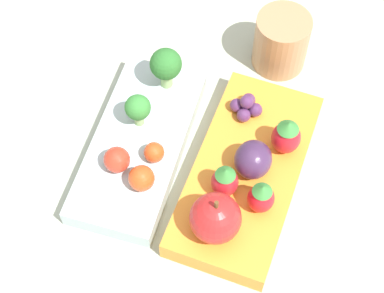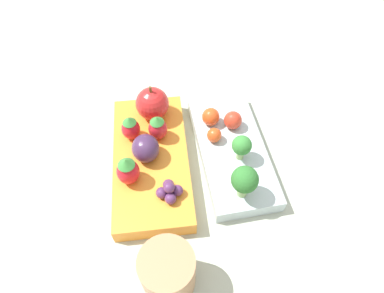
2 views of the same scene
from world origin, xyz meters
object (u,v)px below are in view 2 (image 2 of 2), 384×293
Objects in this scene: bento_box_savoury at (232,153)px; strawberry_2 at (158,128)px; broccoli_floret_0 at (242,146)px; cherry_tomato_2 at (233,120)px; apple at (152,104)px; bento_box_fruit at (151,160)px; drinking_cup at (168,272)px; cherry_tomato_0 at (214,135)px; plum at (146,149)px; grape_cluster at (169,191)px; cherry_tomato_1 at (211,117)px; strawberry_0 at (128,171)px; strawberry_1 at (131,128)px; broccoli_floret_1 at (245,180)px.

strawberry_2 is at bearing -109.52° from bento_box_savoury.
broccoli_floret_0 is 0.06m from cherry_tomato_2.
apple is (-0.08, -0.11, 0.04)m from bento_box_savoury.
drinking_cup reaches higher than bento_box_fruit.
cherry_tomato_0 is 0.52× the size of strawberry_2.
bento_box_fruit is at bearing -178.68° from drinking_cup.
apple reaches higher than cherry_tomato_2.
broccoli_floret_0 is 0.13m from plum.
grape_cluster is (0.14, 0.01, -0.02)m from apple.
cherry_tomato_1 is 0.09m from apple.
plum is at bearing 142.01° from strawberry_0.
strawberry_2 is 0.20m from drinking_cup.
bento_box_savoury is 0.14m from apple.
cherry_tomato_1 is 0.12m from strawberry_1.
broccoli_floret_0 is 1.03× the size of plum.
broccoli_floret_1 is 0.18m from strawberry_1.
broccoli_floret_1 reaches higher than bento_box_fruit.
grape_cluster reaches higher than bento_box_savoury.
cherry_tomato_1 is 0.75× the size of grape_cluster.
strawberry_2 reaches higher than bento_box_fruit.
broccoli_floret_1 is at bearing 82.42° from grape_cluster.
grape_cluster is at bearing -97.58° from broccoli_floret_1.
broccoli_floret_0 is 1.55× the size of cherry_tomato_2.
broccoli_floret_1 is 0.15m from strawberry_2.
bento_box_savoury is 0.04m from broccoli_floret_0.
cherry_tomato_0 is at bearing -129.22° from bento_box_savoury.
bento_box_savoury is at bearing 121.73° from grape_cluster.
plum reaches higher than cherry_tomato_0.
broccoli_floret_0 is at bearing 63.69° from strawberry_2.
strawberry_0 reaches higher than strawberry_2.
cherry_tomato_2 is 0.47× the size of apple.
cherry_tomato_2 is at bearing 88.99° from strawberry_1.
plum is at bearing -80.47° from cherry_tomato_0.
plum is (0.08, -0.02, -0.01)m from apple.
strawberry_2 is at bearing -78.64° from cherry_tomato_1.
strawberry_2 is at bearing 176.63° from drinking_cup.
strawberry_2 is (-0.06, -0.11, -0.00)m from broccoli_floret_0.
grape_cluster is (0.11, 0.04, -0.01)m from strawberry_1.
strawberry_0 is 0.14m from drinking_cup.
cherry_tomato_2 is at bearing 91.90° from strawberry_2.
cherry_tomato_0 is at bearing -57.37° from cherry_tomato_2.
apple is at bearing -126.91° from bento_box_savoury.
plum is (0.04, -0.14, 0.01)m from cherry_tomato_2.
cherry_tomato_1 is 0.46× the size of apple.
plum reaches higher than grape_cluster.
strawberry_0 is (0.07, -0.16, 0.01)m from cherry_tomato_2.
strawberry_0 is (0.01, -0.16, -0.00)m from broccoli_floret_0.
bento_box_savoury is 0.09m from broccoli_floret_1.
cherry_tomato_1 is (-0.05, -0.02, 0.03)m from bento_box_savoury.
apple is 0.08m from plum.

